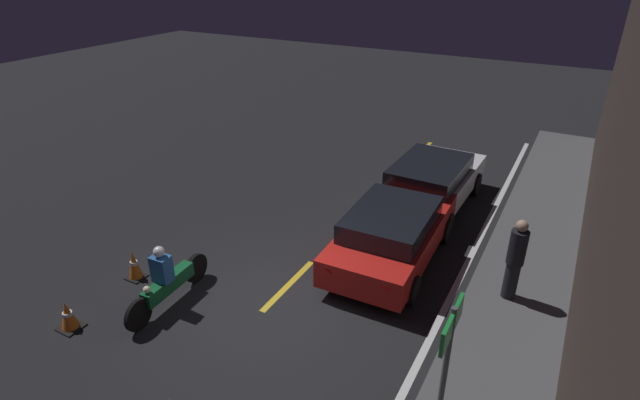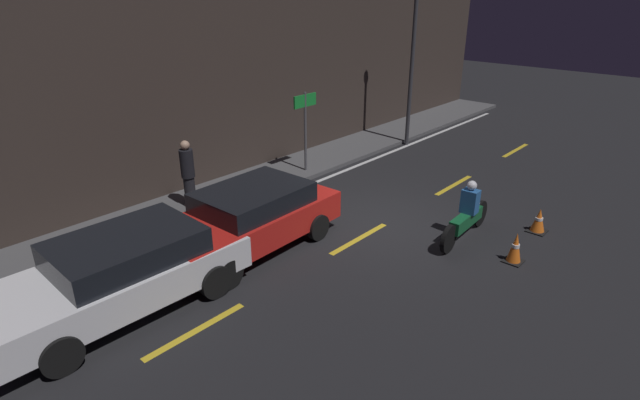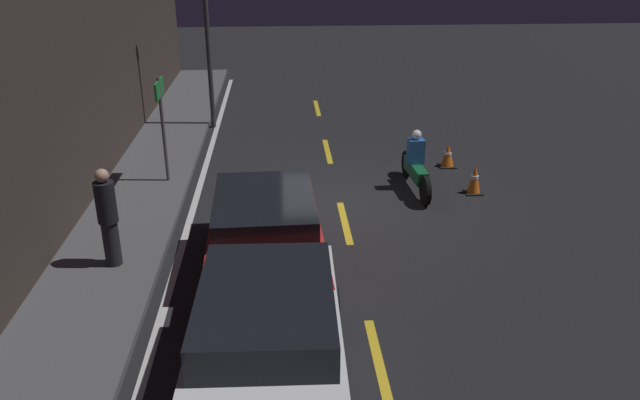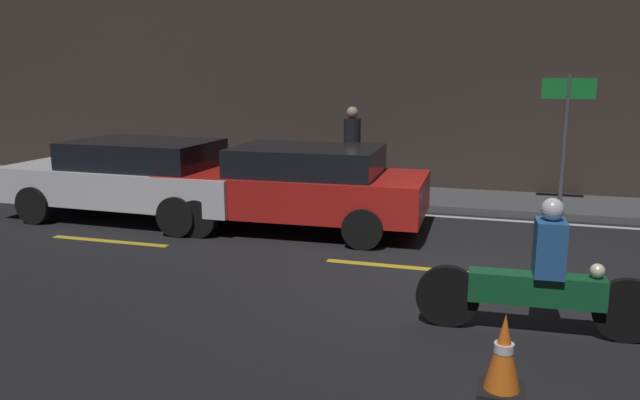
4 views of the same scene
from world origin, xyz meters
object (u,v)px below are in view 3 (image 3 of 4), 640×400
Objects in this scene: pedestrian at (108,217)px; traffic_cone_mid at (448,156)px; sedan_white at (267,340)px; traffic_cone_near at (475,179)px; motorcycle at (416,166)px; shop_sign at (161,109)px; taxi_red at (265,234)px; street_lamp at (206,17)px.

traffic_cone_mid is at bearing -56.05° from pedestrian.
sedan_white reaches higher than traffic_cone_near.
motorcycle is 0.98× the size of shop_sign.
traffic_cone_near is 1.77m from traffic_cone_mid.
sedan_white is 1.05× the size of taxi_red.
sedan_white reaches higher than taxi_red.
motorcycle reaches higher than taxi_red.
sedan_white is at bearing 151.26° from traffic_cone_mid.
sedan_white is 4.24m from pedestrian.
traffic_cone_mid is 7.02m from shop_sign.
sedan_white is at bearing -140.51° from pedestrian.
traffic_cone_near is 0.38× the size of pedestrian.
sedan_white is at bearing -171.62° from street_lamp.
street_lamp is at bearing 48.30° from traffic_cone_near.
street_lamp is at bearing -170.95° from taxi_red.
street_lamp is at bearing -7.56° from shop_sign.
pedestrian reaches higher than taxi_red.
taxi_red is at bearing -177.51° from sedan_white.
shop_sign is 0.42× the size of street_lamp.
traffic_cone_near is 0.12× the size of street_lamp.
sedan_white is 7.79m from traffic_cone_near.
sedan_white is 7.36m from motorcycle.
taxi_red is 4.96m from shop_sign.
taxi_red is at bearing 134.33° from motorcycle.
shop_sign reaches higher than traffic_cone_near.
pedestrian reaches higher than traffic_cone_near.
motorcycle reaches higher than traffic_cone_near.
shop_sign reaches higher than taxi_red.
taxi_red is 9.44m from street_lamp.
shop_sign is at bearing 80.67° from motorcycle.
sedan_white is 7.71× the size of traffic_cone_mid.
traffic_cone_mid is (1.76, 0.15, -0.04)m from traffic_cone_near.
sedan_white is 6.71× the size of traffic_cone_near.
shop_sign is (4.24, 2.33, 1.07)m from taxi_red.
motorcycle is (3.60, -3.34, -0.18)m from taxi_red.
street_lamp reaches higher than pedestrian.
shop_sign is (7.24, 2.38, 1.06)m from sedan_white.
sedan_white is at bearing 144.04° from traffic_cone_near.
pedestrian reaches higher than motorcycle.
taxi_red is 7.33× the size of traffic_cone_mid.
traffic_cone_near is at bearing -97.71° from shop_sign.
shop_sign is at bearing -4.49° from pedestrian.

